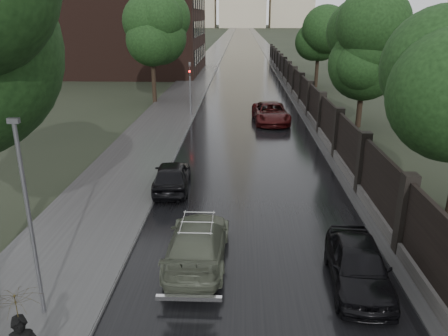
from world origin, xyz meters
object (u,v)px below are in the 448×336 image
lamp_post (30,221)px  volga_sedan (198,242)px  hatchback_left (172,176)px  car_right_near (358,265)px  pedestrian_umbrella (17,314)px  tree_left_far (152,41)px  traffic_light (190,84)px  tree_right_c (319,39)px  car_right_far (271,113)px  tree_right_b (365,52)px

lamp_post → volga_sedan: size_ratio=1.17×
lamp_post → hatchback_left: size_ratio=1.35×
car_right_near → pedestrian_umbrella: (-7.38, -4.11, 1.31)m
tree_left_far → pedestrian_umbrella: tree_left_far is taller
tree_left_far → traffic_light: tree_left_far is taller
tree_right_c → car_right_far: bearing=-109.1°
tree_right_c → traffic_light: (-11.80, -15.01, -2.55)m
tree_right_b → car_right_near: 19.86m
car_right_far → car_right_near: bearing=-90.1°
tree_right_b → volga_sedan: 20.45m
volga_sedan → car_right_far: bearing=-99.3°
tree_left_far → tree_right_c: (15.50, 10.00, -0.29)m
tree_left_far → tree_right_b: bearing=-27.3°
volga_sedan → car_right_near: 4.71m
tree_right_c → hatchback_left: 32.10m
traffic_light → pedestrian_umbrella: size_ratio=1.47×
traffic_light → hatchback_left: (0.83, -14.85, -1.75)m
hatchback_left → car_right_far: (5.07, 12.84, 0.06)m
tree_right_c → lamp_post: tree_right_c is taller
traffic_light → hatchback_left: size_ratio=1.05×
tree_left_far → car_right_far: bearing=-36.2°
hatchback_left → pedestrian_umbrella: bearing=80.4°
traffic_light → car_right_near: traffic_light is taller
tree_left_far → traffic_light: 6.84m
traffic_light → pedestrian_umbrella: 25.92m
tree_right_b → car_right_near: size_ratio=1.82×
tree_right_b → pedestrian_umbrella: (-12.10, -22.92, -2.98)m
volga_sedan → car_right_near: bearing=167.2°
tree_left_far → lamp_post: (2.60, -28.50, -2.57)m
lamp_post → car_right_far: lamp_post is taller
volga_sedan → hatchback_left: size_ratio=1.16×
tree_right_b → car_right_far: (-5.90, 0.98, -4.24)m
tree_right_c → pedestrian_umbrella: (-12.10, -40.92, -2.98)m
tree_left_far → tree_right_c: tree_left_far is taller
volga_sedan → pedestrian_umbrella: bearing=62.8°
tree_left_far → hatchback_left: bearing=-77.2°
tree_right_b → lamp_post: size_ratio=1.37×
volga_sedan → car_right_near: (4.58, -1.12, 0.02)m
tree_right_c → tree_right_b: bearing=-90.0°
hatchback_left → car_right_near: 9.35m
tree_right_c → car_right_far: 18.50m
tree_right_b → tree_right_c: (0.00, 18.00, 0.00)m
tree_right_b → tree_right_c: bearing=90.0°
tree_right_b → car_right_far: bearing=170.5°
hatchback_left → pedestrian_umbrella: size_ratio=1.39×
lamp_post → hatchback_left: (1.93, 8.64, -2.03)m
lamp_post → traffic_light: (1.10, 23.49, -0.27)m
pedestrian_umbrella → tree_right_c: bearing=55.4°
tree_right_c → volga_sedan: 37.13m
traffic_light → hatchback_left: bearing=-86.8°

